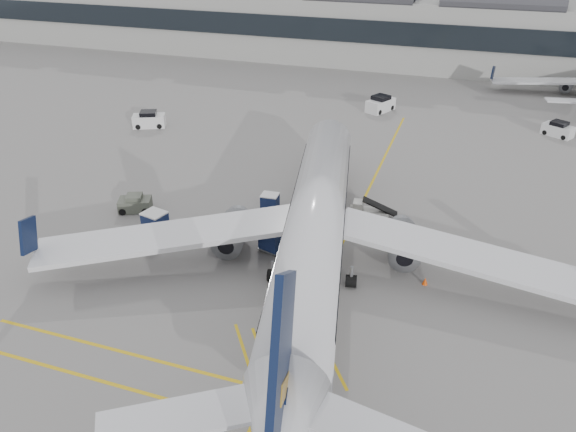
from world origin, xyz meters
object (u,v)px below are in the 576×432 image
(pushback_tug, at_px, (135,204))
(baggage_cart_a, at_px, (221,229))
(ramp_agent_a, at_px, (262,226))
(ramp_agent_b, at_px, (291,234))
(belt_loader, at_px, (368,211))
(airliner_main, at_px, (315,227))

(pushback_tug, bearing_deg, baggage_cart_a, -33.57)
(ramp_agent_a, relative_size, ramp_agent_b, 0.90)
(baggage_cart_a, relative_size, ramp_agent_a, 1.06)
(belt_loader, height_order, ramp_agent_a, belt_loader)
(baggage_cart_a, bearing_deg, belt_loader, 44.99)
(airliner_main, xyz_separation_m, pushback_tug, (-17.83, 3.63, -2.81))
(belt_loader, relative_size, ramp_agent_b, 2.32)
(belt_loader, bearing_deg, ramp_agent_b, -133.14)
(belt_loader, xyz_separation_m, baggage_cart_a, (-10.63, -7.68, 0.39))
(airliner_main, bearing_deg, belt_loader, 65.18)
(ramp_agent_b, bearing_deg, ramp_agent_a, -55.11)
(airliner_main, xyz_separation_m, baggage_cart_a, (-8.45, 1.70, -2.62))
(belt_loader, distance_m, pushback_tug, 20.83)
(ramp_agent_a, distance_m, ramp_agent_b, 2.76)
(baggage_cart_a, height_order, ramp_agent_b, ramp_agent_b)
(airliner_main, bearing_deg, ramp_agent_a, 137.04)
(ramp_agent_b, xyz_separation_m, pushback_tug, (-15.08, 0.89, -0.22))
(pushback_tug, bearing_deg, airliner_main, -33.45)
(belt_loader, bearing_deg, ramp_agent_a, -148.05)
(baggage_cart_a, distance_m, ramp_agent_b, 5.79)
(pushback_tug, bearing_deg, ramp_agent_b, -25.34)
(baggage_cart_a, relative_size, pushback_tug, 0.54)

